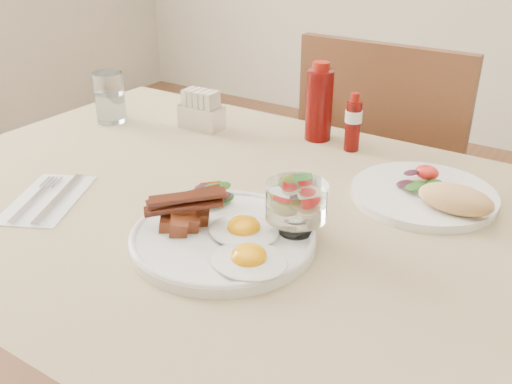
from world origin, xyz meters
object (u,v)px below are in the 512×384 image
at_px(table, 252,256).
at_px(chair_far, 387,186).
at_px(ketchup_bottle, 319,104).
at_px(water_glass, 110,100).
at_px(main_plate, 223,238).
at_px(sugar_caddy, 201,112).
at_px(hot_sauce_bottle, 353,123).
at_px(second_plate, 431,194).
at_px(fruit_cup, 297,201).

relative_size(table, chair_far, 1.43).
distance_m(ketchup_bottle, water_glass, 0.49).
bearing_deg(table, chair_far, 90.00).
relative_size(main_plate, sugar_caddy, 2.84).
xyz_separation_m(main_plate, sugar_caddy, (-0.33, 0.37, 0.03)).
height_order(chair_far, ketchup_bottle, chair_far).
distance_m(hot_sauce_bottle, sugar_caddy, 0.35).
relative_size(sugar_caddy, water_glass, 0.85).
xyz_separation_m(ketchup_bottle, hot_sauce_bottle, (0.09, -0.02, -0.02)).
xyz_separation_m(table, main_plate, (0.02, -0.11, 0.10)).
bearing_deg(water_glass, second_plate, 0.25).
relative_size(chair_far, main_plate, 3.32).
height_order(chair_far, second_plate, chair_far).
distance_m(ketchup_bottle, hot_sauce_bottle, 0.09).
bearing_deg(sugar_caddy, second_plate, -9.02).
relative_size(table, sugar_caddy, 13.51).
height_order(table, main_plate, main_plate).
relative_size(fruit_cup, hot_sauce_bottle, 0.77).
distance_m(main_plate, hot_sauce_bottle, 0.45).
relative_size(table, water_glass, 11.43).
bearing_deg(main_plate, table, 100.17).
bearing_deg(ketchup_bottle, main_plate, -79.97).
bearing_deg(water_glass, table, -19.83).
xyz_separation_m(chair_far, second_plate, (0.24, -0.47, 0.24)).
height_order(second_plate, water_glass, water_glass).
distance_m(chair_far, sugar_caddy, 0.57).
xyz_separation_m(fruit_cup, ketchup_bottle, (-0.17, 0.40, 0.01)).
height_order(second_plate, ketchup_bottle, ketchup_bottle).
distance_m(second_plate, hot_sauce_bottle, 0.26).
xyz_separation_m(main_plate, fruit_cup, (0.09, 0.06, 0.06)).
height_order(chair_far, sugar_caddy, chair_far).
distance_m(table, fruit_cup, 0.19).
distance_m(second_plate, sugar_caddy, 0.56).
distance_m(sugar_caddy, water_glass, 0.22).
bearing_deg(ketchup_bottle, water_glass, -160.06).
distance_m(chair_far, main_plate, 0.81).
bearing_deg(chair_far, second_plate, -63.11).
bearing_deg(hot_sauce_bottle, main_plate, -90.91).
height_order(fruit_cup, sugar_caddy, fruit_cup).
bearing_deg(chair_far, fruit_cup, -81.34).
relative_size(fruit_cup, water_glass, 0.81).
bearing_deg(table, fruit_cup, -21.82).
bearing_deg(second_plate, water_glass, -179.75).
bearing_deg(fruit_cup, chair_far, 98.66).
distance_m(chair_far, hot_sauce_bottle, 0.44).
xyz_separation_m(ketchup_bottle, water_glass, (-0.46, -0.17, -0.03)).
relative_size(second_plate, hot_sauce_bottle, 2.07).
bearing_deg(main_plate, fruit_cup, 35.94).
xyz_separation_m(main_plate, hot_sauce_bottle, (0.01, 0.44, 0.05)).
bearing_deg(second_plate, chair_far, 116.89).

